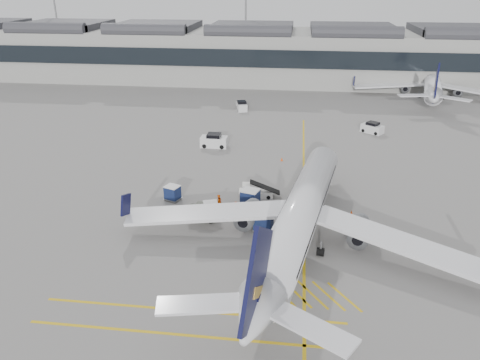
# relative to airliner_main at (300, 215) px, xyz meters

# --- Properties ---
(ground) EXTENTS (220.00, 220.00, 0.00)m
(ground) POSITION_rel_airliner_main_xyz_m (-9.50, -0.54, -2.75)
(ground) COLOR gray
(ground) RESTS_ON ground
(terminal) EXTENTS (200.00, 20.45, 12.40)m
(terminal) POSITION_rel_airliner_main_xyz_m (-9.50, 71.39, 3.39)
(terminal) COLOR #9E9E99
(terminal) RESTS_ON ground
(light_masts) EXTENTS (113.00, 0.60, 25.45)m
(light_masts) POSITION_rel_airliner_main_xyz_m (-11.17, 85.46, 11.74)
(light_masts) COLOR slate
(light_masts) RESTS_ON ground
(apron_markings) EXTENTS (0.25, 60.00, 0.01)m
(apron_markings) POSITION_rel_airliner_main_xyz_m (0.50, 9.46, -2.74)
(apron_markings) COLOR gold
(apron_markings) RESTS_ON ground
(airliner_main) EXTENTS (31.68, 34.92, 9.36)m
(airliner_main) POSITION_rel_airliner_main_xyz_m (0.00, 0.00, 0.00)
(airliner_main) COLOR white
(airliner_main) RESTS_ON ground
(airliner_far) EXTENTS (29.81, 32.92, 8.88)m
(airliner_far) POSITION_rel_airliner_main_xyz_m (25.65, 59.10, -0.14)
(airliner_far) COLOR white
(airliner_far) RESTS_ON ground
(belt_loader) EXTENTS (4.53, 1.79, 1.82)m
(belt_loader) POSITION_rel_airliner_main_xyz_m (-4.83, 9.09, -2.22)
(belt_loader) COLOR silver
(belt_loader) RESTS_ON ground
(baggage_cart_a) EXTENTS (2.06, 1.80, 1.94)m
(baggage_cart_a) POSITION_rel_airliner_main_xyz_m (-3.34, 1.73, -1.71)
(baggage_cart_a) COLOR gray
(baggage_cart_a) RESTS_ON ground
(baggage_cart_b) EXTENTS (2.24, 2.02, 1.96)m
(baggage_cart_b) POSITION_rel_airliner_main_xyz_m (-5.10, 6.47, -1.70)
(baggage_cart_b) COLOR gray
(baggage_cart_b) RESTS_ON ground
(baggage_cart_c) EXTENTS (1.93, 1.77, 1.65)m
(baggage_cart_c) POSITION_rel_airliner_main_xyz_m (-13.54, 7.07, -1.87)
(baggage_cart_c) COLOR gray
(baggage_cart_c) RESTS_ON ground
(baggage_cart_d) EXTENTS (1.81, 1.64, 1.58)m
(baggage_cart_d) POSITION_rel_airliner_main_xyz_m (-8.79, 3.86, -1.91)
(baggage_cart_d) COLOR gray
(baggage_cart_d) RESTS_ON ground
(ramp_agent_a) EXTENTS (0.75, 0.70, 1.73)m
(ramp_agent_a) POSITION_rel_airliner_main_xyz_m (-6.22, 3.97, -1.89)
(ramp_agent_a) COLOR #E4450C
(ramp_agent_a) RESTS_ON ground
(ramp_agent_b) EXTENTS (0.96, 0.94, 1.56)m
(ramp_agent_b) POSITION_rel_airliner_main_xyz_m (-8.30, 5.70, -1.97)
(ramp_agent_b) COLOR orange
(ramp_agent_b) RESTS_ON ground
(pushback_tug) EXTENTS (2.91, 1.92, 1.56)m
(pushback_tug) POSITION_rel_airliner_main_xyz_m (-9.50, 3.32, -2.06)
(pushback_tug) COLOR #4C5145
(pushback_tug) RESTS_ON ground
(safety_cone_nose) EXTENTS (0.33, 0.33, 0.46)m
(safety_cone_nose) POSITION_rel_airliner_main_xyz_m (-2.36, 20.21, -2.52)
(safety_cone_nose) COLOR #F24C0A
(safety_cone_nose) RESTS_ON ground
(safety_cone_engine) EXTENTS (0.41, 0.41, 0.57)m
(safety_cone_engine) POSITION_rel_airliner_main_xyz_m (5.23, 5.81, -2.47)
(safety_cone_engine) COLOR #F24C0A
(safety_cone_engine) RESTS_ON ground
(service_van_left) EXTENTS (3.75, 1.93, 1.91)m
(service_van_left) POSITION_rel_airliner_main_xyz_m (-12.09, 24.57, -1.89)
(service_van_left) COLOR silver
(service_van_left) RESTS_ON ground
(service_van_mid) EXTENTS (2.40, 3.55, 1.67)m
(service_van_mid) POSITION_rel_airliner_main_xyz_m (-10.58, 44.55, -2.00)
(service_van_mid) COLOR silver
(service_van_mid) RESTS_ON ground
(service_van_right) EXTENTS (3.57, 3.28, 1.67)m
(service_van_right) POSITION_rel_airliner_main_xyz_m (10.94, 33.91, -2.00)
(service_van_right) COLOR silver
(service_van_right) RESTS_ON ground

